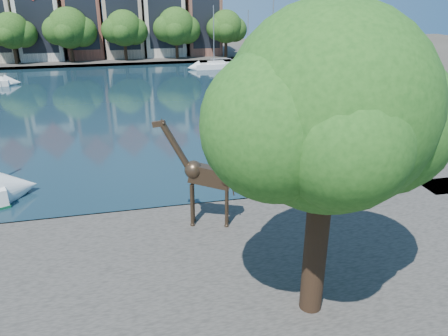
% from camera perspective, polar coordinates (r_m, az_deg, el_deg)
% --- Properties ---
extents(ground, '(160.00, 160.00, 0.00)m').
position_cam_1_polar(ground, '(23.65, -15.20, -6.67)').
color(ground, '#38332B').
rests_on(ground, ground).
extents(water_basin, '(38.00, 50.00, 0.08)m').
position_cam_1_polar(water_basin, '(46.14, -14.48, 7.89)').
color(water_basin, black).
rests_on(water_basin, ground).
extents(near_quay, '(50.00, 14.00, 0.50)m').
position_cam_1_polar(near_quay, '(17.68, -15.85, -16.95)').
color(near_quay, '#47433E').
rests_on(near_quay, ground).
extents(far_quay, '(60.00, 16.00, 0.50)m').
position_cam_1_polar(far_quay, '(77.52, -14.20, 13.87)').
color(far_quay, '#47433E').
rests_on(far_quay, ground).
extents(right_quay, '(14.00, 52.00, 0.50)m').
position_cam_1_polar(right_quay, '(51.64, 14.75, 9.64)').
color(right_quay, '#47433E').
rests_on(right_quay, ground).
extents(plane_tree, '(8.32, 6.40, 10.62)m').
position_cam_1_polar(plane_tree, '(13.63, 13.89, 6.65)').
color(plane_tree, '#332114').
rests_on(plane_tree, near_quay).
extents(townhouse_west_inner, '(6.43, 9.18, 15.15)m').
position_cam_1_polar(townhouse_west_inner, '(77.76, -22.86, 18.16)').
color(townhouse_west_inner, beige).
rests_on(townhouse_west_inner, far_quay).
extents(townhouse_center, '(5.44, 9.18, 16.93)m').
position_cam_1_polar(townhouse_center, '(76.97, -17.95, 19.52)').
color(townhouse_center, brown).
rests_on(townhouse_center, far_quay).
extents(townhouse_east_inner, '(5.94, 9.18, 15.79)m').
position_cam_1_polar(townhouse_east_inner, '(76.79, -13.18, 19.51)').
color(townhouse_east_inner, tan).
rests_on(townhouse_east_inner, far_quay).
extents(townhouse_east_mid, '(6.43, 9.18, 16.65)m').
position_cam_1_polar(townhouse_east_mid, '(77.08, -8.08, 20.14)').
color(townhouse_east_mid, beige).
rests_on(townhouse_east_mid, far_quay).
extents(townhouse_east_end, '(5.44, 9.18, 14.43)m').
position_cam_1_polar(townhouse_east_end, '(77.97, -2.99, 19.62)').
color(townhouse_east_end, brown).
rests_on(townhouse_east_end, far_quay).
extents(far_tree_west, '(6.76, 5.20, 7.36)m').
position_cam_1_polar(far_tree_west, '(73.15, -25.95, 15.69)').
color(far_tree_west, '#332114').
rests_on(far_tree_west, far_quay).
extents(far_tree_mid_west, '(7.80, 6.00, 8.00)m').
position_cam_1_polar(far_tree_mid_west, '(71.86, -19.52, 16.71)').
color(far_tree_mid_west, '#332114').
rests_on(far_tree_mid_west, far_quay).
extents(far_tree_mid_east, '(7.02, 5.40, 7.52)m').
position_cam_1_polar(far_tree_mid_east, '(71.48, -12.87, 17.24)').
color(far_tree_mid_east, '#332114').
rests_on(far_tree_mid_east, far_quay).
extents(far_tree_east, '(7.54, 5.80, 7.84)m').
position_cam_1_polar(far_tree_east, '(71.97, -6.19, 17.77)').
color(far_tree_east, '#332114').
rests_on(far_tree_east, far_quay).
extents(far_tree_far_east, '(6.76, 5.20, 7.36)m').
position_cam_1_polar(far_tree_far_east, '(73.35, 0.33, 17.86)').
color(far_tree_far_east, '#332114').
rests_on(far_tree_far_east, far_quay).
extents(giraffe_statue, '(3.62, 1.35, 5.24)m').
position_cam_1_polar(giraffe_statue, '(20.47, -2.61, -0.98)').
color(giraffe_statue, '#38291C').
rests_on(giraffe_statue, near_quay).
extents(sailboat_right_a, '(6.10, 3.21, 9.72)m').
position_cam_1_polar(sailboat_right_a, '(28.86, 9.31, 0.63)').
color(sailboat_right_a, silver).
rests_on(sailboat_right_a, water_basin).
extents(sailboat_right_b, '(6.26, 3.96, 12.23)m').
position_cam_1_polar(sailboat_right_b, '(42.66, 5.94, 8.13)').
color(sailboat_right_b, navy).
rests_on(sailboat_right_b, water_basin).
extents(sailboat_right_c, '(5.11, 3.48, 8.84)m').
position_cam_1_polar(sailboat_right_c, '(50.50, 2.99, 10.45)').
color(sailboat_right_c, silver).
rests_on(sailboat_right_c, water_basin).
extents(sailboat_right_d, '(5.54, 2.10, 8.70)m').
position_cam_1_polar(sailboat_right_d, '(65.43, -1.32, 13.35)').
color(sailboat_right_d, silver).
rests_on(sailboat_right_d, water_basin).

